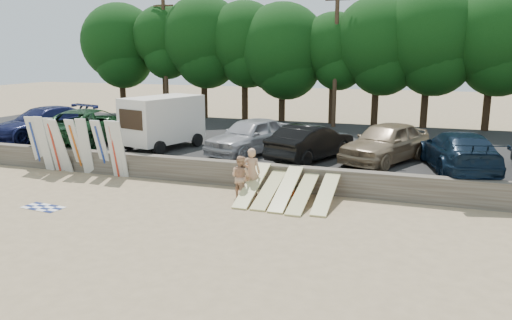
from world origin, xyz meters
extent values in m
plane|color=tan|center=(0.00, 0.00, 0.00)|extent=(120.00, 120.00, 0.00)
cube|color=#6B6356|center=(0.00, 3.00, 0.50)|extent=(44.00, 0.50, 1.00)
cube|color=#282828|center=(0.00, 10.50, 0.35)|extent=(44.00, 14.50, 0.70)
cylinder|color=#382616|center=(-14.38, 17.12, 2.53)|extent=(0.44, 0.44, 3.67)
sphere|color=#134213|center=(-14.38, 17.12, 6.12)|extent=(5.71, 5.71, 5.71)
cylinder|color=#382616|center=(-10.64, 17.06, 2.65)|extent=(0.44, 0.44, 3.90)
sphere|color=#134213|center=(-10.64, 17.06, 6.47)|extent=(4.47, 4.47, 4.47)
cylinder|color=#382616|center=(-7.73, 17.46, 2.61)|extent=(0.44, 0.44, 3.83)
sphere|color=#134213|center=(-7.73, 17.46, 6.36)|extent=(5.92, 5.92, 5.92)
cylinder|color=#382616|center=(-4.65, 17.60, 2.56)|extent=(0.44, 0.44, 3.73)
sphere|color=#134213|center=(-4.65, 17.60, 6.21)|extent=(5.31, 5.31, 5.31)
cylinder|color=#382616|center=(-1.92, 17.60, 2.37)|extent=(0.44, 0.44, 3.34)
sphere|color=#134213|center=(-1.92, 17.60, 5.63)|extent=(6.10, 6.10, 6.10)
cylinder|color=#382616|center=(1.57, 17.60, 2.41)|extent=(0.44, 0.44, 3.42)
sphere|color=#134213|center=(1.57, 17.60, 5.75)|extent=(4.43, 4.43, 4.43)
cylinder|color=#382616|center=(4.37, 17.60, 2.50)|extent=(0.44, 0.44, 3.60)
sphere|color=#134213|center=(4.37, 17.60, 6.02)|extent=(5.72, 5.72, 5.72)
cylinder|color=#382616|center=(7.42, 17.60, 2.60)|extent=(0.44, 0.44, 3.81)
sphere|color=#134213|center=(7.42, 17.60, 6.32)|extent=(6.18, 6.18, 6.18)
cylinder|color=#382616|center=(11.01, 17.60, 2.58)|extent=(0.44, 0.44, 3.76)
sphere|color=#134213|center=(11.01, 17.60, 6.26)|extent=(5.85, 5.85, 5.85)
cylinder|color=#473321|center=(-10.00, 16.00, 5.20)|extent=(0.26, 0.26, 9.00)
cube|color=#473321|center=(-10.00, 16.00, 8.50)|extent=(1.50, 0.10, 0.10)
cylinder|color=#473321|center=(2.00, 16.00, 5.20)|extent=(0.26, 0.26, 9.00)
cube|color=#473321|center=(2.00, 16.00, 8.50)|extent=(1.50, 0.10, 0.10)
cube|color=silver|center=(-4.61, 5.98, 2.16)|extent=(3.02, 4.41, 2.21)
cube|color=black|center=(-5.16, 4.03, 2.36)|extent=(1.46, 0.45, 0.90)
cylinder|color=black|center=(-5.98, 5.01, 1.03)|extent=(0.37, 0.69, 0.66)
cylinder|color=black|center=(-3.95, 4.44, 1.03)|extent=(0.37, 0.69, 0.66)
cylinder|color=black|center=(-5.27, 7.53, 1.03)|extent=(0.37, 0.69, 0.66)
cylinder|color=black|center=(-3.24, 6.95, 1.03)|extent=(0.37, 0.69, 0.66)
imported|color=#121741|center=(-12.25, 6.25, 1.56)|extent=(3.92, 6.39, 1.73)
imported|color=#14371C|center=(-9.04, 6.10, 1.61)|extent=(3.63, 6.79, 1.81)
imported|color=#A8A7AD|center=(-0.09, 6.18, 1.55)|extent=(3.55, 5.36, 1.69)
imported|color=black|center=(2.91, 5.76, 1.49)|extent=(3.27, 5.07, 1.58)
imported|color=#8F785B|center=(6.06, 6.36, 1.57)|extent=(3.98, 5.52, 1.75)
imported|color=black|center=(8.96, 5.66, 1.50)|extent=(3.45, 5.89, 1.60)
cube|color=silver|center=(-9.39, 2.59, 1.27)|extent=(0.58, 0.75, 2.53)
cube|color=silver|center=(-8.81, 2.48, 1.28)|extent=(0.54, 0.59, 2.56)
cube|color=silver|center=(-8.21, 2.46, 1.27)|extent=(0.55, 0.72, 2.54)
cube|color=silver|center=(-7.78, 2.35, 1.25)|extent=(0.61, 0.89, 2.50)
cube|color=silver|center=(-7.08, 2.54, 1.26)|extent=(0.53, 0.81, 2.51)
cube|color=silver|center=(-6.60, 2.52, 1.28)|extent=(0.58, 0.65, 2.56)
cube|color=silver|center=(-5.80, 2.62, 1.26)|extent=(0.54, 0.79, 2.52)
cube|color=silver|center=(-5.01, 2.45, 1.28)|extent=(0.51, 0.59, 2.56)
cube|color=silver|center=(-4.79, 2.44, 1.27)|extent=(0.56, 0.68, 2.55)
cube|color=#CFC882|center=(1.71, 1.40, 0.54)|extent=(0.56, 2.85, 1.08)
cube|color=#CFC882|center=(2.37, 1.47, 0.44)|extent=(0.56, 2.91, 0.87)
cube|color=#CFC882|center=(3.02, 1.39, 0.52)|extent=(0.56, 2.86, 1.05)
cube|color=#CFC882|center=(3.67, 1.32, 0.41)|extent=(0.56, 2.92, 0.83)
cube|color=#CFC882|center=(4.48, 1.53, 0.48)|extent=(0.56, 2.89, 0.95)
imported|color=tan|center=(1.54, 1.77, 0.93)|extent=(0.74, 0.54, 1.86)
imported|color=tan|center=(1.26, 1.35, 0.81)|extent=(0.94, 0.83, 1.63)
cube|color=#248634|center=(2.10, 2.40, 0.16)|extent=(0.44, 0.39, 0.32)
cube|color=#E54D1A|center=(2.92, 2.33, 0.11)|extent=(0.38, 0.35, 0.22)
plane|color=white|center=(-4.92, -2.07, 0.01)|extent=(1.64, 1.64, 0.00)
camera|label=1|loc=(7.77, -15.51, 5.38)|focal=35.00mm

